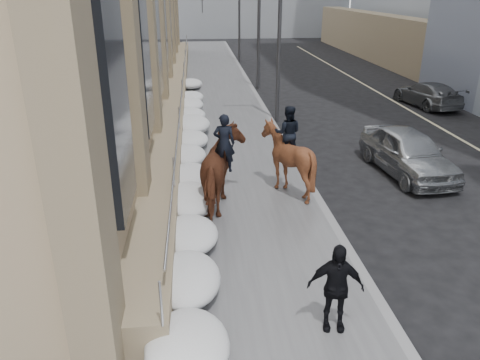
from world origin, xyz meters
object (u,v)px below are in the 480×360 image
mounted_horse_left (223,169)px  mounted_horse_right (287,156)px  pedestrian (335,287)px  car_grey (427,94)px  car_silver (408,152)px

mounted_horse_left → mounted_horse_right: (2.07, 0.95, -0.01)m
mounted_horse_right → pedestrian: (-0.31, -6.54, -0.28)m
mounted_horse_left → pedestrian: 5.87m
mounted_horse_right → pedestrian: size_ratio=1.52×
mounted_horse_left → pedestrian: size_ratio=1.59×
pedestrian → car_grey: size_ratio=0.39×
pedestrian → car_silver: (4.95, 7.96, -0.22)m
pedestrian → car_grey: (10.41, 17.72, -0.35)m
mounted_horse_left → pedestrian: mounted_horse_left is taller
mounted_horse_left → car_grey: mounted_horse_left is taller
mounted_horse_right → pedestrian: bearing=99.2°
pedestrian → mounted_horse_left: bearing=116.7°
car_grey → mounted_horse_right: bearing=39.7°
mounted_horse_left → car_grey: size_ratio=0.61×
mounted_horse_left → mounted_horse_right: 2.28m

